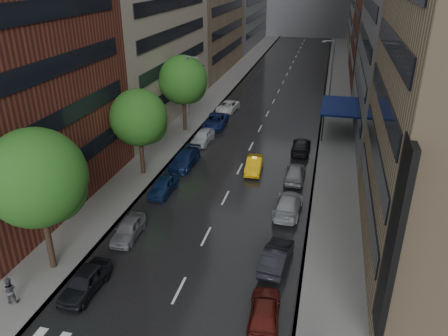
% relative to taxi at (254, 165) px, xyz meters
% --- Properties ---
extents(road, '(14.00, 140.00, 0.01)m').
position_rel_taxi_xyz_m(road, '(-1.43, 28.17, -0.67)').
color(road, black).
rests_on(road, ground).
extents(sidewalk_left, '(4.00, 140.00, 0.15)m').
position_rel_taxi_xyz_m(sidewalk_left, '(-10.43, 28.17, -0.60)').
color(sidewalk_left, gray).
rests_on(sidewalk_left, ground).
extents(sidewalk_right, '(4.00, 140.00, 0.15)m').
position_rel_taxi_xyz_m(sidewalk_right, '(7.57, 28.17, -0.60)').
color(sidewalk_right, gray).
rests_on(sidewalk_right, ground).
extents(tree_near, '(5.98, 5.98, 9.54)m').
position_rel_taxi_xyz_m(tree_near, '(-10.03, -17.71, 5.85)').
color(tree_near, '#382619').
rests_on(tree_near, ground).
extents(tree_mid, '(5.13, 5.13, 8.18)m').
position_rel_taxi_xyz_m(tree_mid, '(-10.03, -3.15, 4.92)').
color(tree_mid, '#382619').
rests_on(tree_mid, ground).
extents(tree_far, '(5.60, 5.60, 8.92)m').
position_rel_taxi_xyz_m(tree_far, '(-10.03, 9.26, 5.43)').
color(tree_far, '#382619').
rests_on(tree_far, ground).
extents(taxi, '(1.64, 4.17, 1.35)m').
position_rel_taxi_xyz_m(taxi, '(0.00, 0.00, 0.00)').
color(taxi, yellow).
rests_on(taxi, ground).
extents(parked_cars_left, '(2.71, 41.83, 1.47)m').
position_rel_taxi_xyz_m(parked_cars_left, '(-6.83, 1.90, 0.03)').
color(parked_cars_left, black).
rests_on(parked_cars_left, ground).
extents(parked_cars_right, '(2.20, 29.53, 1.48)m').
position_rel_taxi_xyz_m(parked_cars_right, '(3.97, -6.40, 0.04)').
color(parked_cars_right, '#541610').
rests_on(parked_cars_right, ground).
extents(ped_black_umbrella, '(1.00, 0.98, 2.09)m').
position_rel_taxi_xyz_m(ped_black_umbrella, '(-10.44, -21.23, 0.71)').
color(ped_black_umbrella, '#414145').
rests_on(ped_black_umbrella, sidewalk_left).
extents(street_lamp_left, '(1.74, 0.22, 9.00)m').
position_rel_taxi_xyz_m(street_lamp_left, '(-9.15, 8.17, 4.21)').
color(street_lamp_left, gray).
rests_on(street_lamp_left, sidewalk_left).
extents(street_lamp_right, '(1.74, 0.22, 9.00)m').
position_rel_taxi_xyz_m(street_lamp_right, '(6.29, 23.17, 4.21)').
color(street_lamp_right, gray).
rests_on(street_lamp_right, sidewalk_right).
extents(awning, '(4.00, 8.00, 3.12)m').
position_rel_taxi_xyz_m(awning, '(7.55, 13.17, 2.46)').
color(awning, navy).
rests_on(awning, sidewalk_right).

